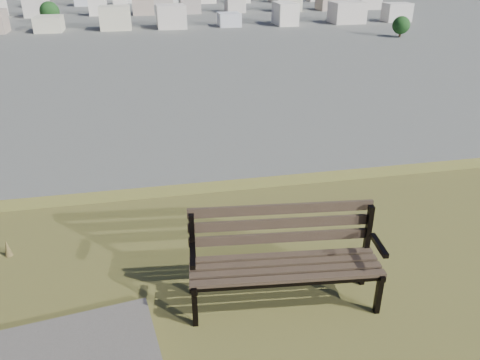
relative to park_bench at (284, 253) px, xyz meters
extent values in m
cube|color=#403424|center=(-0.03, -0.26, -0.08)|extent=(1.68, 0.25, 0.03)
cube|color=#403424|center=(-0.02, -0.15, -0.08)|extent=(1.68, 0.25, 0.03)
cube|color=#403424|center=(0.00, -0.04, -0.08)|extent=(1.68, 0.25, 0.03)
cube|color=#403424|center=(0.01, 0.07, -0.08)|extent=(1.68, 0.25, 0.03)
cube|color=#403424|center=(0.01, 0.14, 0.06)|extent=(1.67, 0.20, 0.09)
cube|color=#403424|center=(0.02, 0.17, 0.20)|extent=(1.67, 0.20, 0.09)
cube|color=#403424|center=(0.02, 0.19, 0.33)|extent=(1.67, 0.20, 0.09)
cube|color=black|center=(-0.83, -0.20, -0.29)|extent=(0.05, 0.06, 0.41)
cube|color=black|center=(-0.78, 0.20, -0.07)|extent=(0.05, 0.06, 0.86)
cube|color=black|center=(-0.81, -0.01, -0.11)|extent=(0.09, 0.47, 0.05)
cube|color=black|center=(-0.81, -0.06, 0.12)|extent=(0.08, 0.34, 0.04)
cube|color=black|center=(0.77, -0.36, -0.29)|extent=(0.05, 0.06, 0.41)
cube|color=black|center=(0.81, 0.04, -0.07)|extent=(0.05, 0.06, 0.86)
cube|color=black|center=(0.79, -0.18, -0.11)|extent=(0.09, 0.47, 0.05)
cube|color=black|center=(0.78, -0.22, 0.12)|extent=(0.08, 0.34, 0.04)
cube|color=black|center=(-0.03, -0.27, -0.13)|extent=(1.67, 0.21, 0.04)
cube|color=black|center=(0.01, 0.08, -0.13)|extent=(1.67, 0.21, 0.04)
cone|color=brown|center=(-2.64, 1.20, -0.40)|extent=(0.08, 0.08, 0.19)
cube|color=#A6988E|center=(-34.74, 198.20, -21.99)|extent=(11.00, 11.00, 7.00)
cube|color=#BAA894|center=(-10.74, 198.20, -21.99)|extent=(11.00, 11.00, 7.00)
cube|color=silver|center=(13.26, 198.20, -21.99)|extent=(11.00, 11.00, 7.00)
cube|color=beige|center=(37.26, 198.20, -21.99)|extent=(11.00, 11.00, 7.00)
cube|color=tan|center=(61.26, 198.20, -21.99)|extent=(11.00, 11.00, 7.00)
cube|color=beige|center=(85.26, 198.20, -21.99)|extent=(11.00, 11.00, 7.00)
cube|color=beige|center=(109.26, 198.20, -21.99)|extent=(11.00, 11.00, 7.00)
cube|color=silver|center=(-46.74, 248.20, -21.99)|extent=(11.00, 11.00, 7.00)
cube|color=beige|center=(-22.74, 248.20, -21.99)|extent=(11.00, 11.00, 7.00)
cube|color=tan|center=(1.26, 248.20, -21.99)|extent=(11.00, 11.00, 7.00)
cube|color=beige|center=(25.26, 248.20, -21.99)|extent=(11.00, 11.00, 7.00)
cube|color=beige|center=(49.26, 248.20, -21.99)|extent=(11.00, 11.00, 7.00)
cube|color=silver|center=(73.26, 248.20, -21.99)|extent=(11.00, 11.00, 7.00)
cube|color=#A6988E|center=(97.26, 248.20, -21.99)|extent=(11.00, 11.00, 7.00)
cube|color=#BAA894|center=(121.26, 248.20, -21.99)|extent=(11.00, 11.00, 7.00)
cube|color=beige|center=(-58.74, 298.20, -21.99)|extent=(11.00, 11.00, 7.00)
cylinder|color=#34261A|center=(91.26, 158.20, -24.44)|extent=(0.80, 0.80, 2.10)
sphere|color=black|center=(91.26, 158.20, -21.29)|extent=(6.30, 6.30, 6.30)
cylinder|color=#34261A|center=(-38.74, 218.20, -24.14)|extent=(0.80, 0.80, 2.70)
sphere|color=black|center=(-38.74, 218.20, -20.09)|extent=(8.10, 8.10, 8.10)
cylinder|color=#34261A|center=(131.26, 278.20, -24.52)|extent=(0.80, 0.80, 1.95)
cylinder|color=#34261A|center=(41.26, 298.20, -24.44)|extent=(0.80, 0.80, 2.10)
camera|label=1|loc=(-1.06, -3.29, 2.39)|focal=35.00mm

